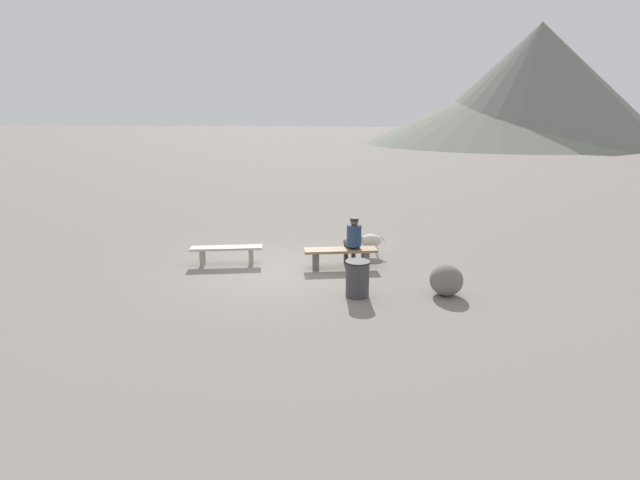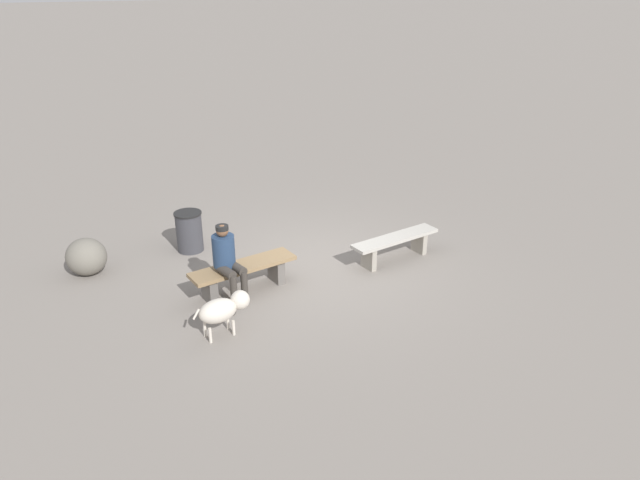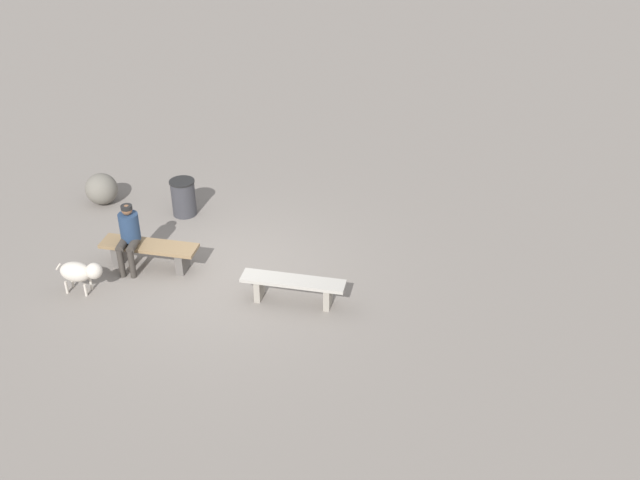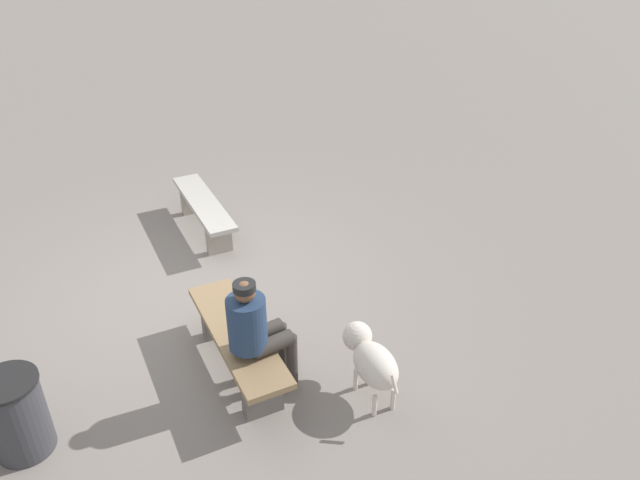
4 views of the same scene
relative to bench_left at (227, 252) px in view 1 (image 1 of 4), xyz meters
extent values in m
cube|color=gray|center=(1.46, -0.24, -0.37)|extent=(210.00, 210.00, 0.06)
cube|color=gray|center=(-0.59, -0.12, -0.13)|extent=(0.17, 0.34, 0.40)
cube|color=gray|center=(0.59, 0.12, -0.13)|extent=(0.17, 0.34, 0.40)
cube|color=#B2ADA3|center=(0.00, 0.00, 0.10)|extent=(1.80, 0.72, 0.06)
cube|color=#605B56|center=(2.24, -0.05, -0.13)|extent=(0.21, 0.38, 0.42)
cube|color=#605B56|center=(3.43, 0.20, -0.13)|extent=(0.21, 0.38, 0.42)
cube|color=#8C704C|center=(2.84, 0.07, 0.11)|extent=(1.83, 0.81, 0.06)
cylinder|color=navy|center=(3.15, 0.14, 0.47)|extent=(0.35, 0.35, 0.51)
sphere|color=brown|center=(3.15, 0.14, 0.82)|extent=(0.19, 0.19, 0.19)
cylinder|color=black|center=(3.15, 0.14, 0.87)|extent=(0.20, 0.20, 0.07)
cylinder|color=#38332D|center=(3.19, 0.35, 0.22)|extent=(0.26, 0.41, 0.15)
cylinder|color=#38332D|center=(3.13, 0.54, -0.06)|extent=(0.11, 0.11, 0.55)
cylinder|color=#38332D|center=(3.00, 0.29, 0.22)|extent=(0.26, 0.41, 0.15)
cylinder|color=#38332D|center=(2.94, 0.48, -0.06)|extent=(0.11, 0.11, 0.55)
ellipsoid|color=beige|center=(3.54, 1.22, 0.08)|extent=(0.62, 0.45, 0.35)
sphere|color=beige|center=(3.19, 1.16, 0.15)|extent=(0.28, 0.28, 0.28)
cylinder|color=beige|center=(3.38, 1.10, -0.22)|extent=(0.04, 0.04, 0.24)
cylinder|color=beige|center=(3.34, 1.28, -0.22)|extent=(0.04, 0.04, 0.24)
cylinder|color=beige|center=(3.73, 1.16, -0.22)|extent=(0.04, 0.04, 0.24)
cylinder|color=beige|center=(3.70, 1.35, -0.22)|extent=(0.04, 0.04, 0.24)
cylinder|color=beige|center=(3.85, 1.28, 0.13)|extent=(0.12, 0.05, 0.15)
cylinder|color=#38383D|center=(3.34, -1.83, 0.03)|extent=(0.48, 0.48, 0.73)
cylinder|color=black|center=(3.34, -1.83, 0.41)|extent=(0.51, 0.51, 0.03)
ellipsoid|color=#6B665B|center=(5.17, -1.55, -0.01)|extent=(0.95, 0.94, 0.65)
cone|color=gray|center=(17.02, 48.97, 3.15)|extent=(30.46, 30.46, 6.97)
cone|color=slate|center=(20.51, 49.16, 6.11)|extent=(27.25, 27.25, 12.89)
camera|label=1|loc=(3.75, -11.79, 3.43)|focal=28.53mm
camera|label=2|loc=(5.00, 8.57, 4.49)|focal=33.74mm
camera|label=3|loc=(-4.51, 9.11, 7.18)|focal=41.51mm
camera|label=4|loc=(7.43, -0.29, 3.89)|focal=34.39mm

